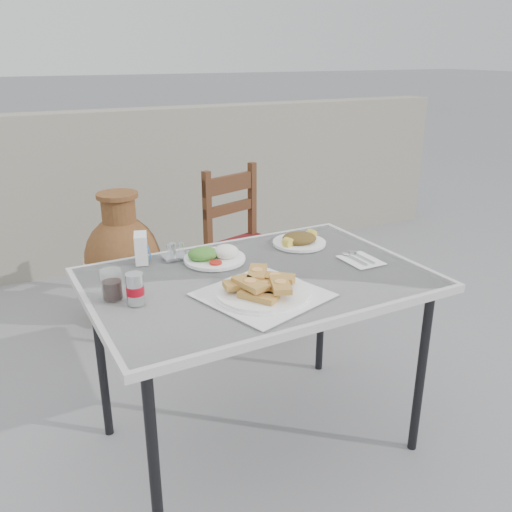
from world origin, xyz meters
name	(u,v)px	position (x,y,z in m)	size (l,w,h in m)	color
ground	(246,453)	(0.00, 0.00, 0.00)	(80.00, 80.00, 0.00)	slate
cafe_table	(258,288)	(0.08, 0.05, 0.74)	(1.34, 0.93, 0.79)	black
pide_plate	(263,286)	(0.01, -0.12, 0.83)	(0.49, 0.49, 0.08)	white
salad_rice_plate	(214,255)	(-0.02, 0.27, 0.82)	(0.26, 0.26, 0.06)	white
salad_chopped_plate	(299,240)	(0.41, 0.29, 0.81)	(0.24, 0.24, 0.05)	white
soda_can	(135,289)	(-0.41, 0.00, 0.85)	(0.06, 0.06, 0.11)	silver
cola_glass	(112,286)	(-0.47, 0.08, 0.84)	(0.08, 0.08, 0.11)	white
napkin_holder	(141,248)	(-0.29, 0.39, 0.85)	(0.08, 0.11, 0.12)	white
condiment_caddy	(174,253)	(-0.16, 0.37, 0.82)	(0.10, 0.08, 0.07)	silver
cutlery_napkin	(358,259)	(0.53, 0.02, 0.80)	(0.14, 0.19, 0.01)	white
chair	(247,246)	(0.52, 1.11, 0.50)	(0.54, 0.54, 0.97)	#3B2310
terracotta_urn	(123,263)	(-0.16, 1.45, 0.39)	(0.48, 0.48, 0.83)	brown
back_wall	(111,190)	(0.00, 2.50, 0.60)	(6.00, 0.25, 1.20)	gray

